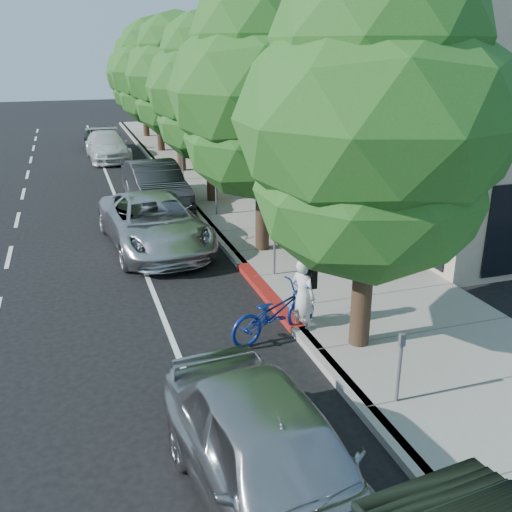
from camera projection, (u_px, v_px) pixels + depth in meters
name	position (u px, v px, depth m)	size (l,w,h in m)	color
ground	(281.00, 314.00, 13.02)	(120.00, 120.00, 0.00)	black
sidewalk	(263.00, 212.00, 20.80)	(4.60, 56.00, 0.15)	gray
curb	(202.00, 217.00, 20.13)	(0.30, 56.00, 0.15)	#9E998E
curb_red_segment	(267.00, 294.00, 13.89)	(0.32, 4.00, 0.15)	maroon
storefront_building	(331.00, 91.00, 30.69)	(10.00, 36.00, 7.00)	tan
street_tree_0	(374.00, 125.00, 9.97)	(5.01, 5.01, 7.38)	black
street_tree_1	(263.00, 93.00, 15.28)	(5.17, 5.17, 7.59)	black
street_tree_2	(209.00, 89.00, 20.72)	(4.68, 4.68, 7.08)	black
street_tree_3	(178.00, 77.00, 26.02)	(4.83, 4.83, 7.32)	black
street_tree_4	(157.00, 73.00, 31.39)	(5.23, 5.23, 7.38)	black
street_tree_5	(143.00, 74.00, 36.85)	(4.80, 4.80, 6.83)	black
cyclist	(303.00, 296.00, 11.93)	(0.61, 0.40, 1.66)	silver
bicycle	(274.00, 313.00, 11.79)	(0.75, 2.16, 1.13)	navy
silver_suv	(154.00, 223.00, 17.06)	(2.62, 5.68, 1.58)	silver
dark_sedan	(156.00, 185.00, 21.54)	(1.76, 5.06, 1.67)	#222528
white_pickup	(107.00, 146.00, 30.64)	(2.06, 5.07, 1.47)	silver
dark_suv_far	(103.00, 138.00, 33.15)	(1.74, 4.34, 1.48)	black
near_car_a	(273.00, 461.00, 7.19)	(1.94, 4.83, 1.65)	#A8A8AC
pedestrian	(295.00, 186.00, 20.69)	(0.81, 0.63, 1.66)	black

